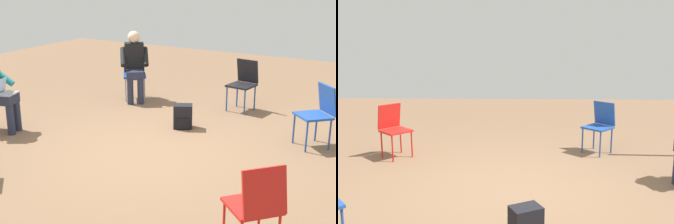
{
  "view_description": "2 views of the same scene",
  "coord_description": "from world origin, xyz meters",
  "views": [
    {
      "loc": [
        3.04,
        -4.75,
        2.34
      ],
      "look_at": [
        0.26,
        0.06,
        0.6
      ],
      "focal_mm": 50.0,
      "sensor_mm": 36.0,
      "label": 1
    },
    {
      "loc": [
        -0.02,
        4.33,
        1.86
      ],
      "look_at": [
        0.12,
        -0.35,
        0.96
      ],
      "focal_mm": 40.0,
      "sensor_mm": 36.0,
      "label": 2
    }
  ],
  "objects": [
    {
      "name": "chair_southeast",
      "position": [
        1.96,
        -1.45,
        0.5
      ],
      "size": [
        0.59,
        0.58,
        0.85
      ],
      "rotation": [
        0.0,
        0.0,
        0.83
      ],
      "color": "red",
      "rests_on": "ground"
    },
    {
      "name": "ground_plane",
      "position": [
        0.0,
        0.0,
        0.0
      ],
      "size": [
        14.89,
        14.89,
        0.0
      ],
      "primitive_type": "plane",
      "color": "brown"
    },
    {
      "name": "chair_southwest",
      "position": [
        -1.4,
        -1.78,
        0.5
      ],
      "size": [
        0.58,
        0.58,
        0.85
      ],
      "rotation": [
        0.0,
        0.0,
        -0.78
      ],
      "color": "#1E4799",
      "rests_on": "ground"
    }
  ]
}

